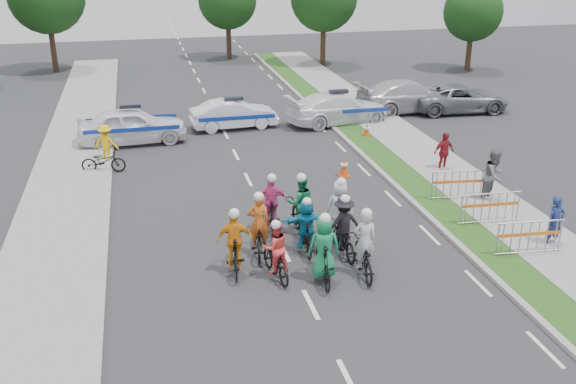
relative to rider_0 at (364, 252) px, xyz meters
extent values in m
plane|color=#28282B|center=(-1.79, -1.20, -0.65)|extent=(90.00, 90.00, 0.00)
cube|color=gray|center=(3.31, 3.80, -0.59)|extent=(0.20, 60.00, 0.12)
cube|color=#1E4215|center=(4.01, 3.80, -0.60)|extent=(1.20, 60.00, 0.11)
cube|color=gray|center=(5.81, 3.80, -0.59)|extent=(2.40, 60.00, 0.13)
cube|color=gray|center=(-8.29, 3.80, -0.59)|extent=(3.00, 60.00, 0.13)
imported|color=black|center=(0.00, 0.01, -0.14)|extent=(0.90, 2.01, 1.02)
imported|color=silver|center=(0.00, -0.04, 0.38)|extent=(0.66, 0.47, 1.70)
sphere|color=white|center=(0.00, -0.09, 1.18)|extent=(0.29, 0.29, 0.29)
imported|color=black|center=(-1.16, -0.09, -0.08)|extent=(0.72, 1.95, 1.15)
imported|color=#18864F|center=(-1.16, -0.14, 0.39)|extent=(0.89, 0.63, 1.72)
sphere|color=white|center=(-1.16, -0.19, 1.21)|extent=(0.30, 0.30, 0.30)
imported|color=black|center=(-2.35, 0.37, -0.21)|extent=(0.87, 1.77, 0.89)
imported|color=#FF4646|center=(-2.35, 0.32, 0.27)|extent=(0.81, 0.68, 1.48)
sphere|color=white|center=(-2.35, 0.27, 0.95)|extent=(0.26, 0.26, 0.26)
imported|color=black|center=(-3.35, 0.92, -0.10)|extent=(0.72, 1.88, 1.10)
imported|color=#FB9F1A|center=(-3.35, 0.87, 0.35)|extent=(1.01, 0.51, 1.65)
sphere|color=white|center=(-3.35, 0.82, 1.13)|extent=(0.29, 0.29, 0.29)
imported|color=black|center=(-0.19, 1.24, -0.17)|extent=(0.75, 1.89, 0.97)
imported|color=black|center=(-0.19, 1.19, 0.34)|extent=(1.08, 0.66, 1.62)
sphere|color=white|center=(-0.19, 1.14, 1.10)|extent=(0.28, 0.28, 0.28)
imported|color=black|center=(-1.18, 1.64, -0.16)|extent=(0.57, 1.68, 1.00)
imported|color=#1886B7|center=(-1.18, 1.59, 0.27)|extent=(1.41, 0.53, 1.49)
sphere|color=white|center=(-1.18, 1.54, 0.96)|extent=(0.26, 0.26, 0.26)
imported|color=black|center=(-2.52, 1.86, -0.15)|extent=(1.02, 2.00, 1.00)
imported|color=orange|center=(-2.52, 1.81, 0.36)|extent=(0.67, 0.51, 1.67)
sphere|color=white|center=(-2.52, 1.76, 1.15)|extent=(0.29, 0.29, 0.29)
imported|color=black|center=(0.02, 2.24, -0.08)|extent=(0.86, 1.97, 1.15)
imported|color=white|center=(0.02, 2.19, 0.39)|extent=(0.92, 0.68, 1.72)
sphere|color=white|center=(0.02, 2.14, 1.20)|extent=(0.30, 0.30, 0.30)
imported|color=black|center=(-1.02, 2.90, -0.14)|extent=(0.71, 1.97, 1.03)
imported|color=#177E4A|center=(-1.02, 2.85, 0.38)|extent=(0.84, 0.66, 1.71)
sphere|color=white|center=(-1.02, 2.80, 1.20)|extent=(0.30, 0.30, 0.30)
imported|color=black|center=(-1.84, 3.29, -0.11)|extent=(0.80, 1.88, 1.09)
imported|color=#EA4197|center=(-1.84, 3.24, 0.35)|extent=(1.01, 0.55, 1.64)
sphere|color=white|center=(-1.84, 3.19, 1.12)|extent=(0.28, 0.28, 0.28)
imported|color=white|center=(-5.94, 13.45, 0.15)|extent=(4.80, 2.18, 1.60)
imported|color=white|center=(-1.23, 14.76, 0.02)|extent=(4.17, 1.73, 1.34)
imported|color=white|center=(3.82, 14.44, 0.09)|extent=(5.37, 2.88, 1.48)
imported|color=#B2B2B7|center=(8.03, 15.75, 0.15)|extent=(5.74, 2.78, 1.61)
imported|color=slate|center=(10.60, 15.07, 0.04)|extent=(5.14, 2.65, 1.39)
imported|color=navy|center=(5.99, 0.26, 0.15)|extent=(0.63, 0.46, 1.60)
imported|color=slate|center=(6.03, 3.79, 0.29)|extent=(1.16, 1.10, 1.89)
imported|color=maroon|center=(5.74, 6.98, 0.13)|extent=(0.98, 0.58, 1.57)
imported|color=yellow|center=(-6.99, 11.21, 0.11)|extent=(1.12, 0.86, 1.53)
cube|color=#F24C0C|center=(1.85, 7.36, -0.64)|extent=(0.40, 0.40, 0.03)
cone|color=#F24C0C|center=(1.85, 7.36, -0.30)|extent=(0.36, 0.36, 0.70)
cylinder|color=silver|center=(1.85, 7.36, -0.20)|extent=(0.29, 0.29, 0.08)
cube|color=#F24C0C|center=(4.36, 11.81, -0.64)|extent=(0.40, 0.40, 0.03)
cone|color=#F24C0C|center=(4.36, 11.81, -0.30)|extent=(0.36, 0.36, 0.70)
cylinder|color=silver|center=(4.36, 11.81, -0.20)|extent=(0.29, 0.29, 0.08)
imported|color=black|center=(-7.08, 9.91, -0.21)|extent=(1.76, 0.85, 0.89)
cylinder|color=#382619|center=(7.21, 28.80, 0.97)|extent=(0.36, 0.36, 3.25)
cylinder|color=#382619|center=(16.21, 24.80, 0.72)|extent=(0.36, 0.36, 2.75)
sphere|color=#173310|center=(16.21, 24.80, 3.20)|extent=(3.85, 3.85, 3.85)
cylinder|color=#382619|center=(-10.79, 30.80, 1.10)|extent=(0.36, 0.36, 3.50)
cylinder|color=#382619|center=(1.21, 32.80, 0.85)|extent=(0.36, 0.36, 3.00)
sphere|color=#173310|center=(1.21, 32.80, 3.55)|extent=(4.20, 4.20, 4.20)
camera|label=1|loc=(-5.52, -14.49, 7.98)|focal=40.00mm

